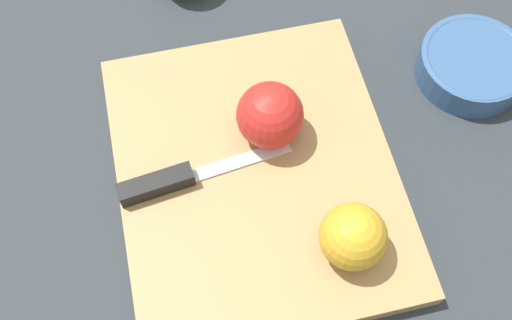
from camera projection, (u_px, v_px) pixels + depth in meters
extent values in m
plane|color=#282D33|center=(256.00, 178.00, 0.66)|extent=(4.00, 4.00, 0.00)
cube|color=#A37A4C|center=(256.00, 173.00, 0.65)|extent=(0.40, 0.35, 0.02)
sphere|color=gold|center=(353.00, 237.00, 0.57)|extent=(0.07, 0.07, 0.07)
cylinder|color=beige|center=(348.00, 233.00, 0.57)|extent=(0.03, 0.06, 0.06)
sphere|color=red|center=(270.00, 115.00, 0.63)|extent=(0.07, 0.07, 0.07)
cylinder|color=beige|center=(276.00, 116.00, 0.63)|extent=(0.06, 0.04, 0.07)
cube|color=silver|center=(242.00, 161.00, 0.64)|extent=(0.02, 0.11, 0.00)
cube|color=black|center=(156.00, 184.00, 0.62)|extent=(0.02, 0.08, 0.02)
cylinder|color=#33517F|center=(472.00, 66.00, 0.71)|extent=(0.13, 0.13, 0.04)
torus|color=#33517F|center=(475.00, 59.00, 0.69)|extent=(0.13, 0.13, 0.01)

